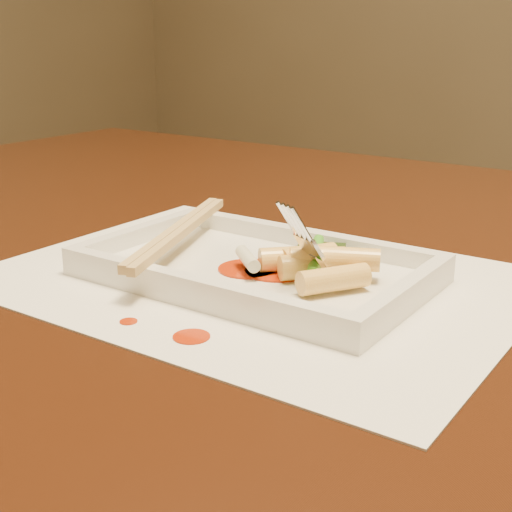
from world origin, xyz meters
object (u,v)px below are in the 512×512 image
Objects in this scene: table at (295,337)px; fork at (351,181)px; placemat at (256,279)px; plate_base at (256,273)px; chopstick_a at (175,230)px.

fork is at bearing -43.41° from table.
placemat is 0.00m from plate_base.
fork is (0.07, 0.02, 0.08)m from placemat.
chopstick_a is (-0.05, -0.12, 0.13)m from table.
table is at bearing 136.59° from fork.
fork reaches higher than chopstick_a.
chopstick_a is at bearing -173.25° from fork.
fork is at bearing 14.42° from placemat.
chopstick_a is (-0.08, 0.00, 0.02)m from plate_base.
table is at bearing 106.41° from placemat.
table is 10.00× the size of fork.
plate_base is 0.11m from fork.
chopstick_a reaches higher than placemat.
chopstick_a is (-0.08, -0.00, 0.03)m from placemat.
placemat is at bearing -73.59° from table.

